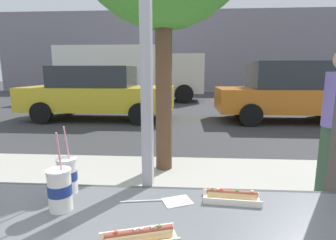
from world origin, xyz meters
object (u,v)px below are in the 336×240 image
(parked_car_yellow, at_px, (98,92))
(hotdog_tray_far, at_px, (139,237))
(box_truck, at_px, (130,71))
(soda_cup_right, at_px, (67,175))
(hotdog_tray_near, at_px, (231,196))
(parked_car_orange, at_px, (290,92))
(soda_cup_left, at_px, (60,189))

(parked_car_yellow, bearing_deg, hotdog_tray_far, -70.58)
(parked_car_yellow, distance_m, box_truck, 5.51)
(soda_cup_right, xyz_separation_m, parked_car_yellow, (-2.24, 7.13, -0.19))
(soda_cup_right, height_order, parked_car_yellow, parked_car_yellow)
(soda_cup_right, distance_m, hotdog_tray_near, 0.76)
(soda_cup_right, xyz_separation_m, hotdog_tray_far, (0.40, -0.35, -0.06))
(soda_cup_right, xyz_separation_m, hotdog_tray_near, (0.75, -0.03, -0.06))
(soda_cup_right, distance_m, parked_car_orange, 8.04)
(soda_cup_left, bearing_deg, parked_car_yellow, 107.36)
(hotdog_tray_near, height_order, parked_car_yellow, parked_car_yellow)
(soda_cup_left, distance_m, parked_car_yellow, 7.63)
(parked_car_yellow, xyz_separation_m, box_truck, (-0.11, 5.47, 0.68))
(soda_cup_right, bearing_deg, soda_cup_left, -76.09)
(parked_car_orange, bearing_deg, hotdog_tray_near, -112.44)
(soda_cup_left, bearing_deg, parked_car_orange, 63.23)
(hotdog_tray_near, relative_size, parked_car_orange, 0.06)
(hotdog_tray_far, bearing_deg, box_truck, 101.97)
(hotdog_tray_near, height_order, hotdog_tray_far, same)
(hotdog_tray_far, relative_size, parked_car_yellow, 0.06)
(hotdog_tray_far, distance_m, box_truck, 13.24)
(soda_cup_right, distance_m, hotdog_tray_far, 0.53)
(parked_car_orange, bearing_deg, soda_cup_right, -117.50)
(box_truck, bearing_deg, hotdog_tray_far, -78.03)
(parked_car_yellow, bearing_deg, hotdog_tray_near, -67.32)
(hotdog_tray_near, relative_size, box_truck, 0.03)
(soda_cup_left, xyz_separation_m, hotdog_tray_near, (0.72, 0.12, -0.07))
(parked_car_yellow, bearing_deg, box_truck, 91.13)
(soda_cup_left, relative_size, box_truck, 0.05)
(parked_car_orange, bearing_deg, box_truck, 137.91)
(hotdog_tray_far, height_order, parked_car_orange, parked_car_orange)
(soda_cup_left, relative_size, parked_car_orange, 0.08)
(hotdog_tray_far, bearing_deg, parked_car_orange, 66.09)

